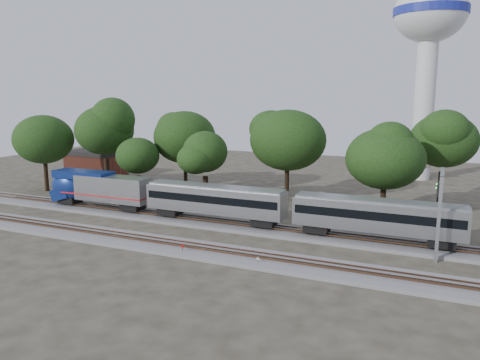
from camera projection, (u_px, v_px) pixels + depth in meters
name	position (u px, v px, depth m)	size (l,w,h in m)	color
ground	(181.00, 236.00, 54.07)	(160.00, 160.00, 0.00)	#383328
track_far	(206.00, 222.00, 59.44)	(160.00, 5.00, 0.73)	slate
track_near	(162.00, 245.00, 50.43)	(160.00, 5.00, 0.73)	slate
train	(379.00, 215.00, 50.49)	(94.63, 3.27, 4.82)	#B2B5BA
switch_stand_red	(182.00, 248.00, 47.70)	(0.35, 0.07, 1.12)	#512D19
switch_stand_white	(258.00, 261.00, 44.57)	(0.28, 0.06, 0.88)	#512D19
switch_lever	(223.00, 259.00, 46.33)	(0.50, 0.30, 0.30)	#512D19
water_tower	(429.00, 34.00, 86.46)	(13.31, 13.31, 36.83)	silver
signal_gantry	(441.00, 194.00, 47.61)	(0.59, 6.99, 8.50)	gray
brick_building	(96.00, 163.00, 95.09)	(11.20, 8.29, 5.13)	brown
tree_0	(44.00, 139.00, 78.30)	(8.96, 8.96, 12.63)	black
tree_1	(105.00, 130.00, 77.96)	(10.49, 10.49, 14.79)	black
tree_2	(138.00, 156.00, 72.60)	(6.96, 6.96, 9.82)	black
tree_3	(185.00, 137.00, 76.41)	(9.48, 9.48, 13.37)	black
tree_4	(205.00, 152.00, 68.49)	(8.07, 8.07, 11.38)	black
tree_5	(288.00, 140.00, 71.11)	(9.51, 9.51, 13.41)	black
tree_6	(385.00, 159.00, 60.68)	(8.13, 8.13, 11.46)	black
tree_7	(444.00, 141.00, 66.44)	(9.90, 9.90, 13.96)	black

